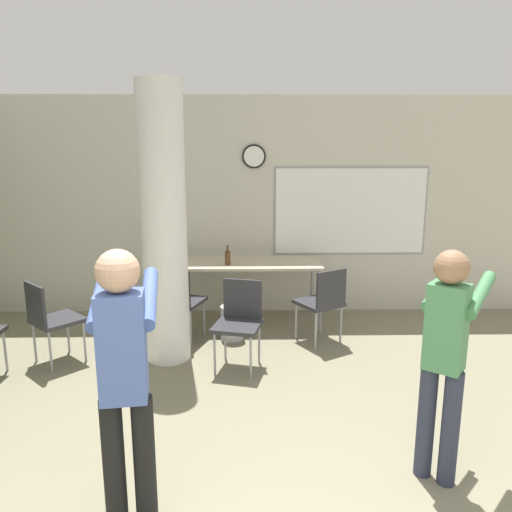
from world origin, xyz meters
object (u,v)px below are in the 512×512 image
(bottle_on_table, at_px, (228,257))
(chair_table_front, at_px, (239,318))
(folding_table, at_px, (244,266))
(person_playing_side, at_px, (446,348))
(person_playing_front, at_px, (124,373))
(chair_table_left, at_px, (179,298))
(chair_table_right, at_px, (323,299))
(chair_near_pillar, at_px, (50,316))

(bottle_on_table, xyz_separation_m, chair_table_front, (0.15, -1.15, -0.36))
(folding_table, xyz_separation_m, person_playing_side, (1.30, -3.03, 0.20))
(chair_table_front, distance_m, person_playing_front, 2.32)
(chair_table_front, bearing_deg, chair_table_left, 135.66)
(chair_table_right, height_order, chair_table_left, same)
(bottle_on_table, distance_m, chair_table_left, 0.80)
(chair_table_right, distance_m, person_playing_side, 2.42)
(chair_table_right, relative_size, chair_table_left, 1.00)
(chair_table_front, bearing_deg, folding_table, 88.07)
(bottle_on_table, distance_m, chair_near_pillar, 2.08)
(person_playing_front, bearing_deg, person_playing_side, 12.76)
(chair_table_front, bearing_deg, person_playing_front, -104.93)
(person_playing_front, bearing_deg, chair_table_front, 75.07)
(bottle_on_table, distance_m, person_playing_side, 3.28)
(bottle_on_table, xyz_separation_m, person_playing_front, (-0.43, -3.35, 0.12))
(bottle_on_table, height_order, chair_near_pillar, bottle_on_table)
(chair_table_right, bearing_deg, bottle_on_table, 152.35)
(folding_table, xyz_separation_m, chair_table_front, (-0.04, -1.27, -0.22))
(person_playing_front, bearing_deg, chair_table_left, 91.88)
(chair_near_pillar, xyz_separation_m, person_playing_side, (3.24, -1.84, 0.41))
(chair_near_pillar, distance_m, person_playing_side, 3.75)
(chair_table_right, distance_m, chair_near_pillar, 2.87)
(chair_table_front, bearing_deg, person_playing_side, -52.63)
(chair_table_left, distance_m, chair_near_pillar, 1.35)
(chair_near_pillar, relative_size, person_playing_front, 0.52)
(chair_table_left, bearing_deg, chair_table_right, -2.70)
(person_playing_front, bearing_deg, bottle_on_table, 82.65)
(folding_table, xyz_separation_m, bottle_on_table, (-0.20, -0.12, 0.14))
(bottle_on_table, relative_size, chair_table_left, 0.27)
(chair_table_right, xyz_separation_m, person_playing_front, (-1.51, -2.79, 0.47))
(chair_table_left, bearing_deg, chair_near_pillar, -154.48)
(bottle_on_table, height_order, chair_table_front, bottle_on_table)
(chair_table_left, height_order, person_playing_front, person_playing_front)
(bottle_on_table, xyz_separation_m, chair_table_right, (1.08, -0.57, -0.36))
(chair_table_front, xyz_separation_m, person_playing_side, (1.34, -1.76, 0.41))
(bottle_on_table, distance_m, chair_table_front, 1.22)
(chair_near_pillar, bearing_deg, bottle_on_table, 31.55)
(person_playing_side, bearing_deg, person_playing_front, -167.24)
(folding_table, relative_size, bottle_on_table, 7.95)
(bottle_on_table, bearing_deg, person_playing_side, -62.80)
(chair_table_front, relative_size, chair_table_left, 1.00)
(chair_table_front, relative_size, chair_near_pillar, 1.00)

